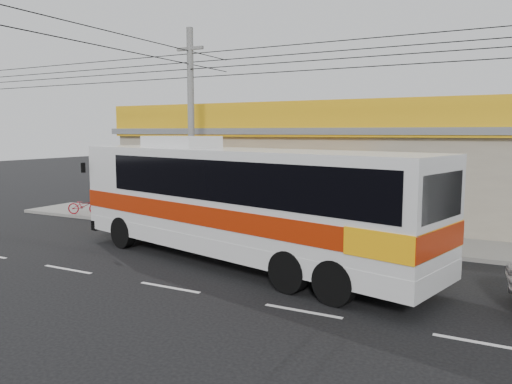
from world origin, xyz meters
TOP-DOWN VIEW (x-y plane):
  - ground at (0.00, 0.00)m, footprint 120.00×120.00m
  - sidewalk at (0.00, 6.00)m, footprint 30.00×3.20m
  - lane_markings at (0.00, -2.50)m, footprint 50.00×0.12m
  - storefront_building at (-0.01, 11.54)m, footprint 22.60×9.20m
  - coach_bus at (0.58, 0.60)m, footprint 13.82×6.15m
  - motorbike_red at (-11.01, 4.85)m, footprint 1.77×1.20m
  - motorbike_dark at (-9.50, 6.35)m, footprint 2.02×0.61m
  - utility_pole at (-4.17, 4.63)m, footprint 34.00×14.00m

SIDE VIEW (x-z plane):
  - ground at x=0.00m, z-range 0.00..0.00m
  - lane_markings at x=0.00m, z-range -0.01..0.01m
  - sidewalk at x=0.00m, z-range 0.00..0.15m
  - motorbike_red at x=-11.01m, z-range 0.15..1.03m
  - motorbike_dark at x=-9.50m, z-range 0.15..1.35m
  - coach_bus at x=0.58m, z-range 0.15..4.32m
  - storefront_building at x=-0.01m, z-range -0.55..5.15m
  - utility_pole at x=-4.17m, z-range 2.83..11.54m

